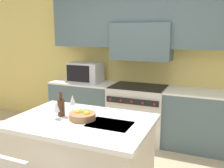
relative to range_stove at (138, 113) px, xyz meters
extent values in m
cube|color=#DBC166|center=(0.00, 0.36, 0.89)|extent=(10.00, 0.06, 2.70)
cube|color=#4C6066|center=(0.00, 0.16, 1.51)|extent=(3.24, 0.34, 0.85)
cube|color=#4C6066|center=(0.00, 0.13, 1.19)|extent=(1.00, 0.40, 0.60)
cube|color=#4C6066|center=(-1.04, 0.02, -0.02)|extent=(1.16, 0.62, 0.89)
cube|color=white|center=(-1.04, 0.02, 0.44)|extent=(1.16, 0.62, 0.03)
cube|color=#4C6066|center=(1.04, 0.02, -0.02)|extent=(1.16, 0.62, 0.89)
cube|color=white|center=(1.04, 0.02, 0.44)|extent=(1.16, 0.62, 0.03)
cube|color=beige|center=(0.00, 0.00, -0.01)|extent=(0.92, 0.66, 0.91)
cube|color=black|center=(0.00, 0.00, 0.46)|extent=(0.89, 0.61, 0.01)
cube|color=black|center=(0.00, -0.34, 0.29)|extent=(0.85, 0.02, 0.09)
cylinder|color=#B21E1E|center=(-0.36, -0.35, 0.29)|extent=(0.04, 0.02, 0.04)
cylinder|color=#B21E1E|center=(-0.18, -0.35, 0.29)|extent=(0.04, 0.02, 0.04)
cylinder|color=#B21E1E|center=(0.00, -0.35, 0.29)|extent=(0.04, 0.02, 0.04)
cylinder|color=#B21E1E|center=(0.18, -0.35, 0.29)|extent=(0.04, 0.02, 0.04)
cylinder|color=#B21E1E|center=(0.36, -0.35, 0.29)|extent=(0.04, 0.02, 0.04)
cube|color=#B7B7BC|center=(-1.00, 0.02, 0.63)|extent=(0.58, 0.38, 0.35)
cube|color=black|center=(-1.06, -0.17, 0.63)|extent=(0.45, 0.01, 0.29)
cube|color=beige|center=(-0.10, -1.74, -0.03)|extent=(1.39, 0.94, 0.85)
cube|color=white|center=(-0.10, -1.74, 0.42)|extent=(1.47, 1.02, 0.04)
cube|color=#2D2D30|center=(0.23, -1.74, 0.43)|extent=(0.44, 0.32, 0.01)
cylinder|color=#B2B2B7|center=(0.23, -1.55, 0.44)|extent=(0.02, 0.02, 0.00)
cylinder|color=#422314|center=(-0.37, -1.71, 0.53)|extent=(0.08, 0.08, 0.19)
cylinder|color=#422314|center=(-0.37, -1.71, 0.67)|extent=(0.03, 0.03, 0.08)
cylinder|color=white|center=(-0.35, -1.82, 0.44)|extent=(0.07, 0.07, 0.01)
cylinder|color=white|center=(-0.35, -1.82, 0.48)|extent=(0.01, 0.01, 0.08)
cone|color=white|center=(-0.35, -1.82, 0.58)|extent=(0.07, 0.07, 0.11)
cylinder|color=white|center=(-0.34, -1.52, 0.44)|extent=(0.07, 0.07, 0.01)
cylinder|color=white|center=(-0.34, -1.52, 0.48)|extent=(0.01, 0.01, 0.08)
cone|color=white|center=(-0.34, -1.52, 0.58)|extent=(0.07, 0.07, 0.11)
cylinder|color=#996B47|center=(-0.10, -1.72, 0.47)|extent=(0.28, 0.28, 0.07)
sphere|color=gold|center=(-0.15, -1.72, 0.50)|extent=(0.09, 0.09, 0.09)
sphere|color=gold|center=(-0.04, -1.72, 0.50)|extent=(0.08, 0.08, 0.08)
sphere|color=#66A83D|center=(-0.10, -1.68, 0.50)|extent=(0.08, 0.08, 0.08)
camera|label=1|loc=(1.17, -3.91, 1.34)|focal=40.00mm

